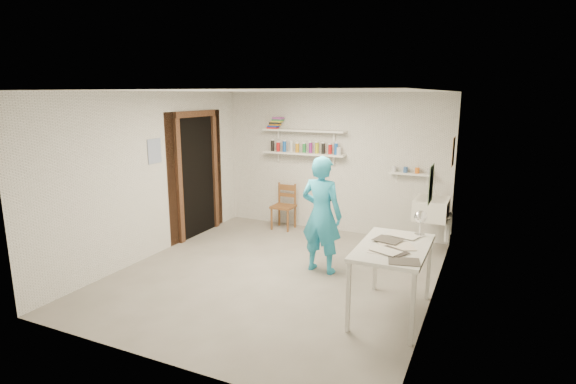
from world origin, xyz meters
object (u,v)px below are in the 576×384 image
at_px(belfast_sink, 431,209).
at_px(wooden_chair, 283,207).
at_px(work_table, 392,280).
at_px(man, 321,215).
at_px(desk_lamp, 421,217).
at_px(wall_clock, 326,192).

distance_m(belfast_sink, wooden_chair, 2.58).
distance_m(belfast_sink, work_table, 2.20).
xyz_separation_m(wooden_chair, work_table, (2.44, -2.41, -0.01)).
bearing_deg(man, wooden_chair, -44.42).
relative_size(wooden_chair, desk_lamp, 5.50).
distance_m(belfast_sink, man, 1.83).
bearing_deg(work_table, wall_clock, 137.40).
bearing_deg(work_table, man, 143.34).
bearing_deg(work_table, desk_lamp, 67.58).
relative_size(belfast_sink, wooden_chair, 0.74).
bearing_deg(desk_lamp, wooden_chair, 143.65).
xyz_separation_m(man, wall_clock, (-0.02, 0.22, 0.26)).
height_order(wall_clock, work_table, wall_clock).
bearing_deg(belfast_sink, man, -133.00).
relative_size(man, work_table, 1.34).
relative_size(wall_clock, desk_lamp, 1.93).
distance_m(wall_clock, desk_lamp, 1.47).
distance_m(man, wall_clock, 0.34).
bearing_deg(wall_clock, man, -78.41).
height_order(man, wooden_chair, man).
xyz_separation_m(belfast_sink, wall_clock, (-1.27, -1.11, 0.36)).
distance_m(wall_clock, work_table, 1.70).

